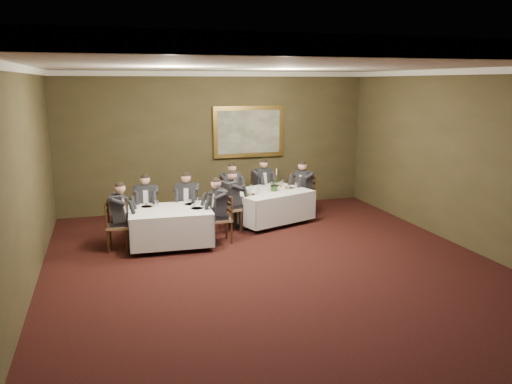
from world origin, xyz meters
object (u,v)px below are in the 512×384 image
chair_sec_backleft (147,223)px  diner_sec_endleft (118,225)px  diner_sec_backright (188,210)px  chair_sec_endright (221,229)px  chair_sec_endleft (118,236)px  diner_main_endleft (229,208)px  painting (249,132)px  diner_main_backleft (231,197)px  chair_main_endleft (229,218)px  table_second (170,224)px  diner_sec_backleft (147,213)px  candlestick (276,181)px  chair_main_endright (304,204)px  diner_main_endright (304,195)px  chair_main_backleft (231,206)px  chair_main_backright (262,200)px  table_main (269,204)px  chair_sec_backright (188,220)px  diner_sec_endright (220,218)px  centerpiece (274,185)px  diner_main_backright (262,192)px

chair_sec_backleft → diner_sec_endleft: bearing=58.4°
diner_sec_backright → chair_sec_endright: (0.55, -0.85, -0.23)m
chair_sec_backleft → chair_sec_endleft: size_ratio=1.00×
diner_main_endleft → painting: 2.74m
diner_main_backleft → chair_main_endleft: (-0.31, -1.06, -0.23)m
table_second → chair_sec_endright: 1.04m
chair_sec_backleft → diner_sec_endleft: (-0.62, -0.80, 0.23)m
chair_sec_backleft → diner_sec_backleft: diner_sec_backleft is taller
diner_main_backleft → candlestick: bearing=134.8°
chair_main_endright → diner_main_endright: bearing=90.0°
chair_main_backleft → chair_sec_endleft: bearing=18.2°
chair_sec_backleft → chair_main_endright: bearing=-165.1°
diner_sec_backright → chair_main_backright: bearing=-131.3°
table_main → chair_sec_backright: chair_sec_backright is taller
table_main → candlestick: candlestick is taller
diner_main_backleft → chair_main_endright: (1.81, -0.31, -0.23)m
chair_main_endright → chair_sec_endright: bearing=105.0°
chair_main_endleft → painting: bearing=137.9°
table_main → chair_main_endright: chair_main_endright is taller
diner_main_endleft → diner_sec_endleft: 2.50m
chair_sec_endright → diner_sec_endright: size_ratio=0.74×
table_second → chair_main_endright: size_ratio=1.69×
diner_main_backleft → centerpiece: 1.22m
diner_main_endright → chair_main_endright: bearing=-90.0°
diner_main_endright → chair_sec_endright: 2.89m
chair_sec_backright → diner_sec_endright: 1.04m
diner_sec_endright → centerpiece: diner_sec_endright is taller
diner_sec_backleft → candlestick: (3.05, 0.33, 0.44)m
diner_main_endright → diner_sec_endleft: same height
diner_sec_backleft → chair_sec_backright: 0.90m
diner_main_backright → chair_main_endleft: 1.85m
table_second → chair_sec_endright: (1.03, -0.05, -0.17)m
chair_sec_backright → chair_main_endright: bearing=-150.9°
chair_main_backleft → chair_sec_endright: size_ratio=1.00×
diner_main_endright → diner_sec_backleft: same height
diner_sec_endright → diner_sec_endleft: bearing=84.7°
chair_main_backright → chair_main_backleft: bearing=4.6°
table_main → chair_main_endright: 1.14m
diner_main_backright → diner_sec_backright: bearing=16.3°
diner_main_endright → diner_sec_endright: size_ratio=1.00×
chair_main_backright → painting: painting is taller
chair_main_endleft → painting: size_ratio=0.53×
chair_main_endleft → chair_sec_endleft: same height
diner_main_endright → diner_sec_endright: (-2.47, -1.50, 0.00)m
diner_main_endright → chair_sec_backleft: diner_main_endright is taller
diner_sec_endright → candlestick: diner_sec_endright is taller
chair_sec_endright → diner_sec_endleft: bearing=84.7°
chair_main_endleft → chair_sec_backright: size_ratio=1.00×
table_second → chair_main_endright: chair_main_endright is taller
diner_main_backleft → candlestick: (0.97, -0.58, 0.44)m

